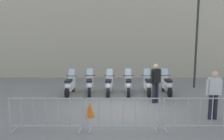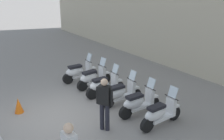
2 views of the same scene
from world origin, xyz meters
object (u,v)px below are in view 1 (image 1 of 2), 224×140
object	(u,v)px
motorcycle_0	(70,86)
officer_mid_plaza	(156,81)
officer_near_row_end	(214,92)
street_lamp	(197,29)
motorcycle_1	(90,85)
traffic_cone	(90,109)
motorcycle_2	(109,86)
motorcycle_5	(167,85)
barrier_segment_0	(46,115)
barrier_segment_1	(123,115)
barrier_segment_2	(200,115)
motorcycle_3	(128,86)
motorcycle_4	(148,85)

from	to	relation	value
motorcycle_0	officer_mid_plaza	distance (m)	4.30
officer_near_row_end	street_lamp	bearing A→B (deg)	66.34
motorcycle_1	traffic_cone	world-z (taller)	motorcycle_1
motorcycle_2	motorcycle_1	bearing A→B (deg)	163.27
motorcycle_5	motorcycle_2	bearing A→B (deg)	171.69
motorcycle_5	barrier_segment_0	world-z (taller)	motorcycle_5
barrier_segment_1	street_lamp	bearing A→B (deg)	43.92
motorcycle_0	barrier_segment_0	bearing A→B (deg)	-99.12
barrier_segment_2	officer_near_row_end	world-z (taller)	officer_near_row_end
motorcycle_1	barrier_segment_0	xyz separation A→B (m)	(-1.71, -4.38, 0.07)
motorcycle_2	motorcycle_5	size ratio (longest dim) A/B	0.99
officer_near_row_end	officer_mid_plaza	size ratio (longest dim) A/B	1.00
motorcycle_3	street_lamp	distance (m)	5.09
motorcycle_4	barrier_segment_0	distance (m)	5.98
motorcycle_2	officer_mid_plaza	world-z (taller)	officer_mid_plaza
motorcycle_2	barrier_segment_2	size ratio (longest dim) A/B	0.77
motorcycle_0	motorcycle_5	world-z (taller)	same
traffic_cone	motorcycle_1	bearing A→B (deg)	85.05
motorcycle_4	traffic_cone	world-z (taller)	motorcycle_4
motorcycle_3	traffic_cone	xyz separation A→B (m)	(-2.20, -2.92, -0.18)
motorcycle_2	street_lamp	xyz separation A→B (m)	(5.11, 0.73, 2.85)
barrier_segment_1	traffic_cone	bearing A→B (deg)	120.27
motorcycle_4	barrier_segment_0	size ratio (longest dim) A/B	0.77
motorcycle_4	motorcycle_5	distance (m)	0.99
motorcycle_0	barrier_segment_1	size ratio (longest dim) A/B	0.77
motorcycle_0	motorcycle_3	world-z (taller)	same
barrier_segment_1	officer_mid_plaza	world-z (taller)	officer_mid_plaza
officer_near_row_end	motorcycle_3	bearing A→B (deg)	117.12
motorcycle_4	traffic_cone	bearing A→B (deg)	-139.07
motorcycle_0	barrier_segment_0	xyz separation A→B (m)	(-0.71, -4.44, 0.07)
barrier_segment_0	traffic_cone	distance (m)	1.80
motorcycle_1	motorcycle_4	distance (m)	2.94
motorcycle_3	traffic_cone	distance (m)	3.66
motorcycle_1	motorcycle_3	xyz separation A→B (m)	(1.92, -0.40, 0.00)
motorcycle_1	motorcycle_4	bearing A→B (deg)	-11.01
motorcycle_3	officer_near_row_end	bearing A→B (deg)	-62.88
traffic_cone	motorcycle_4	bearing A→B (deg)	40.93
motorcycle_5	barrier_segment_0	bearing A→B (deg)	-146.65
motorcycle_1	barrier_segment_1	bearing A→B (deg)	-83.04
motorcycle_4	barrier_segment_0	world-z (taller)	motorcycle_4
motorcycle_4	motorcycle_5	world-z (taller)	same
barrier_segment_2	motorcycle_3	bearing A→B (deg)	101.30
barrier_segment_0	barrier_segment_1	xyz separation A→B (m)	(2.30, -0.43, 0.00)
officer_mid_plaza	traffic_cone	bearing A→B (deg)	-157.02
barrier_segment_2	traffic_cone	distance (m)	3.72
motorcycle_2	barrier_segment_2	bearing A→B (deg)	-68.57
motorcycle_3	barrier_segment_0	xyz separation A→B (m)	(-3.63, -3.98, 0.07)
motorcycle_4	barrier_segment_0	bearing A→B (deg)	-140.31
traffic_cone	motorcycle_5	bearing A→B (deg)	32.11
barrier_segment_2	street_lamp	world-z (taller)	street_lamp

